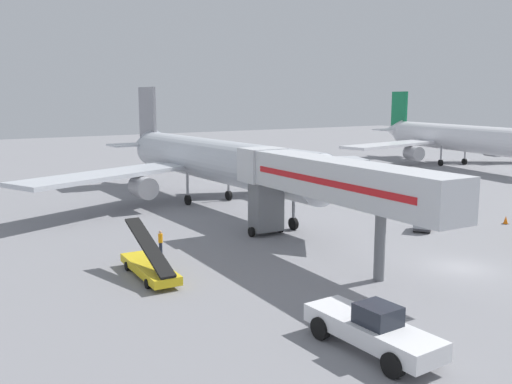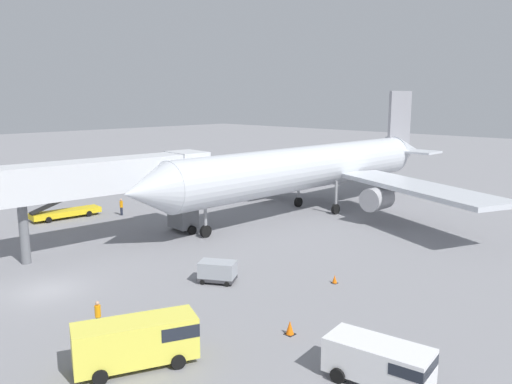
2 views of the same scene
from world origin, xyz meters
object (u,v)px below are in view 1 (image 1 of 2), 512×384
at_px(jet_bridge, 321,181).
at_px(airplane_at_gate, 211,160).
at_px(airplane_background, 456,138).
at_px(belt_loader_truck, 149,265).
at_px(baggage_cart_near_left, 423,222).
at_px(pushback_tug, 372,329).
at_px(safety_cone_bravo, 506,220).
at_px(ground_crew_worker_foreground, 161,241).
at_px(safety_cone_alpha, 418,210).

bearing_deg(jet_bridge, airplane_at_gate, 80.70).
height_order(jet_bridge, airplane_background, airplane_background).
relative_size(belt_loader_truck, baggage_cart_near_left, 2.53).
relative_size(pushback_tug, safety_cone_bravo, 9.21).
xyz_separation_m(pushback_tug, baggage_cart_near_left, (21.04, 14.39, -0.26)).
xyz_separation_m(baggage_cart_near_left, safety_cone_bravo, (8.54, -2.48, -0.42)).
relative_size(pushback_tug, belt_loader_truck, 1.00).
xyz_separation_m(airplane_at_gate, belt_loader_truck, (-16.09, -20.37, -4.08)).
height_order(ground_crew_worker_foreground, safety_cone_alpha, ground_crew_worker_foreground).
bearing_deg(belt_loader_truck, safety_cone_bravo, -6.64).
bearing_deg(safety_cone_alpha, baggage_cart_near_left, -136.93).
bearing_deg(safety_cone_bravo, airplane_background, 42.06).
distance_m(jet_bridge, safety_cone_alpha, 20.34).
distance_m(pushback_tug, belt_loader_truck, 16.36).
xyz_separation_m(ground_crew_worker_foreground, safety_cone_alpha, (27.97, -0.80, -0.66)).
bearing_deg(airplane_at_gate, safety_cone_bravo, -54.07).
xyz_separation_m(airplane_at_gate, safety_cone_alpha, (14.80, -16.45, -4.57)).
bearing_deg(baggage_cart_near_left, airplane_background, 33.74).
xyz_separation_m(jet_bridge, baggage_cart_near_left, (12.82, 1.09, -4.80)).
relative_size(belt_loader_truck, airplane_background, 0.16).
xyz_separation_m(airplane_at_gate, jet_bridge, (-3.75, -22.90, 0.75)).
xyz_separation_m(airplane_at_gate, pushback_tug, (-11.97, -36.20, -3.79)).
distance_m(ground_crew_worker_foreground, safety_cone_alpha, 27.99).
relative_size(airplane_at_gate, pushback_tug, 6.44).
relative_size(airplane_at_gate, jet_bridge, 2.05).
bearing_deg(pushback_tug, safety_cone_bravo, 21.93).
height_order(airplane_at_gate, airplane_background, airplane_at_gate).
relative_size(belt_loader_truck, safety_cone_alpha, 12.29).
height_order(baggage_cart_near_left, ground_crew_worker_foreground, ground_crew_worker_foreground).
height_order(airplane_at_gate, pushback_tug, airplane_at_gate).
bearing_deg(airplane_at_gate, ground_crew_worker_foreground, -130.09).
bearing_deg(pushback_tug, airplane_background, 33.95).
relative_size(pushback_tug, baggage_cart_near_left, 2.53).
distance_m(airplane_at_gate, baggage_cart_near_left, 23.96).
relative_size(pushback_tug, airplane_background, 0.16).
relative_size(jet_bridge, safety_cone_bravo, 28.97).
bearing_deg(safety_cone_bravo, airplane_at_gate, 125.93).
height_order(belt_loader_truck, safety_cone_bravo, belt_loader_truck).
bearing_deg(baggage_cart_near_left, belt_loader_truck, 176.73).
height_order(airplane_at_gate, belt_loader_truck, airplane_at_gate).
bearing_deg(pushback_tug, airplane_at_gate, 71.70).
xyz_separation_m(pushback_tug, belt_loader_truck, (-4.13, 15.83, -0.29)).
xyz_separation_m(belt_loader_truck, ground_crew_worker_foreground, (2.92, 4.72, 0.17)).
height_order(ground_crew_worker_foreground, airplane_background, airplane_background).
bearing_deg(pushback_tug, belt_loader_truck, 104.61).
distance_m(airplane_at_gate, belt_loader_truck, 26.28).
bearing_deg(ground_crew_worker_foreground, safety_cone_bravo, -15.67).
bearing_deg(belt_loader_truck, ground_crew_worker_foreground, 58.26).
distance_m(airplane_at_gate, jet_bridge, 23.21).
bearing_deg(ground_crew_worker_foreground, airplane_background, 19.20).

